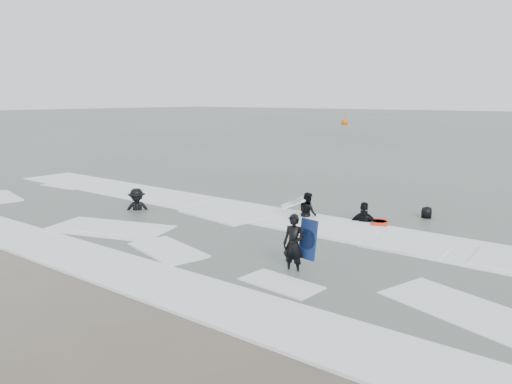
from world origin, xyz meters
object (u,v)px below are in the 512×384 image
Objects in this scene: surfer_centre at (293,273)px; buoy at (345,122)px; surfer_breaker at (137,212)px; surfer_right_near at (364,223)px; surfer_wading at (308,218)px; surfer_right_far at (426,219)px.

surfer_centre is 0.89× the size of buoy.
surfer_breaker is at bearing -68.47° from buoy.
surfer_centre is at bearing -62.55° from buoy.
surfer_centre is 5.56m from surfer_right_near.
buoy is (-31.03, 59.74, 0.42)m from surfer_centre.
surfer_breaker reaches higher than surfer_wading.
surfer_right_near is at bearing 42.25° from surfer_right_far.
surfer_centre is 5.64m from surfer_wading.
surfer_right_near is 1.16× the size of surfer_right_far.
surfer_wading is at bearing -62.70° from buoy.
surfer_right_near is (7.33, 3.64, 0.00)m from surfer_breaker.
surfer_wading is 0.89× the size of buoy.
surfer_right_far is (3.32, 2.39, 0.00)m from surfer_wading.
surfer_right_near reaches higher than surfer_breaker.
surfer_breaker is 10.33m from surfer_right_far.
surfer_right_far reaches higher than surfer_wading.
surfer_right_far is at bearing -58.91° from buoy.
surfer_right_far is (1.44, 1.83, 0.00)m from surfer_right_near.
surfer_centre is at bearing -58.92° from surfer_breaker.
surfer_wading is 0.91× the size of surfer_right_far.
buoy is (-30.17, 54.25, 0.42)m from surfer_right_near.
surfer_right_near is 2.33m from surfer_right_far.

